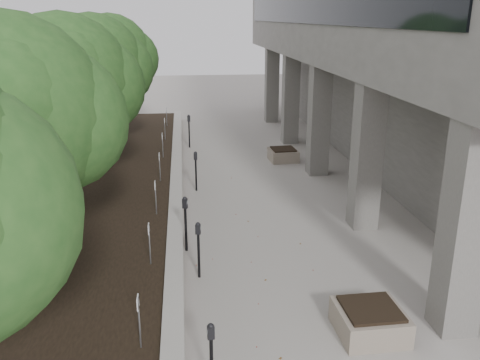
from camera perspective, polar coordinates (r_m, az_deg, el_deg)
retaining_wall at (r=16.70m, az=-7.18°, el=-1.05°), size 0.39×26.00×0.50m
planting_bed at (r=17.18m, az=-19.52°, el=-1.60°), size 7.00×26.00×0.40m
crabapple_tree_2 at (r=10.64m, az=-24.26°, el=2.60°), size 4.60×4.00×5.44m
crabapple_tree_3 at (r=15.37m, az=-18.88°, el=7.53°), size 4.60×4.00×5.44m
crabapple_tree_4 at (r=20.23m, az=-16.01°, el=10.10°), size 4.60×4.00×5.44m
crabapple_tree_5 at (r=25.14m, az=-14.23°, el=11.66°), size 4.60×4.00×5.44m
parking_sign_2 at (r=8.76m, az=-11.27°, el=-15.44°), size 0.04×0.22×0.96m
parking_sign_3 at (r=11.38m, az=-10.14°, el=-7.13°), size 0.04×0.22×0.96m
parking_sign_4 at (r=14.15m, az=-9.46°, el=-1.99°), size 0.04×0.22×0.96m
parking_sign_5 at (r=17.00m, az=-9.01°, el=1.44°), size 0.04×0.22×0.96m
parking_sign_6 at (r=19.90m, az=-8.69°, el=3.88°), size 0.04×0.22×0.96m
parking_sign_7 at (r=22.82m, az=-8.46°, el=5.70°), size 0.04×0.22×0.96m
parking_sign_8 at (r=25.76m, az=-8.27°, el=7.10°), size 0.04×0.22×0.96m
parking_meter_1 at (r=8.24m, az=-3.23°, el=-19.50°), size 0.14×0.10×1.28m
parking_meter_2 at (r=12.71m, az=-6.13°, el=-4.94°), size 0.17×0.15×1.45m
parking_meter_3 at (r=11.45m, az=-4.68°, el=-7.87°), size 0.15×0.12×1.35m
parking_meter_4 at (r=17.06m, az=-4.98°, el=0.99°), size 0.15×0.11×1.38m
parking_meter_5 at (r=22.85m, az=-5.75°, el=5.49°), size 0.16×0.13×1.49m
planter_front at (r=10.03m, az=14.40°, el=-15.05°), size 1.23×1.23×0.56m
planter_back at (r=20.82m, az=4.88°, el=2.88°), size 1.16×1.16×0.51m
berry_scatter at (r=13.15m, az=0.35°, el=-7.42°), size 3.30×14.10×0.02m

